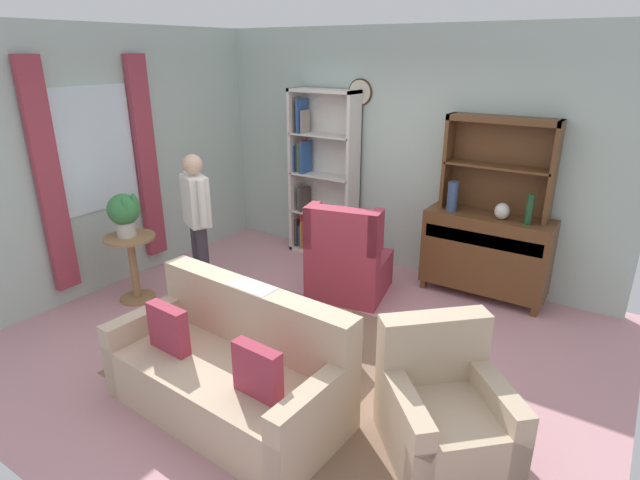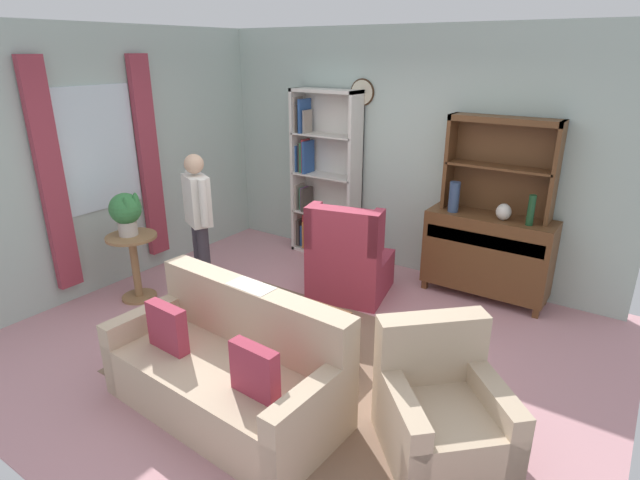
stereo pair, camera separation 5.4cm
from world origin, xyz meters
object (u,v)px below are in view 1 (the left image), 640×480
at_px(sideboard, 485,252).
at_px(wingback_chair, 348,263).
at_px(book_stack, 293,310).
at_px(bottle_wine, 529,209).
at_px(coffee_table, 299,318).
at_px(bookshelf, 319,174).
at_px(armchair_floral, 444,413).
at_px(sideboard_hutch, 501,152).
at_px(couch_floral, 231,371).
at_px(person_reading, 197,217).
at_px(plant_stand, 133,261).
at_px(vase_round, 502,211).
at_px(potted_plant_large, 125,211).
at_px(vase_tall, 453,196).

xyz_separation_m(sideboard, wingback_chair, (-1.22, -0.83, -0.13)).
bearing_deg(sideboard, book_stack, -115.46).
xyz_separation_m(bottle_wine, coffee_table, (-1.38, -1.96, -0.72)).
distance_m(bookshelf, armchair_floral, 3.77).
bearing_deg(sideboard_hutch, sideboard, -90.00).
height_order(sideboard_hutch, couch_floral, sideboard_hutch).
bearing_deg(coffee_table, wingback_chair, 100.62).
bearing_deg(bookshelf, person_reading, -100.86).
height_order(sideboard, couch_floral, sideboard).
distance_m(sideboard_hutch, plant_stand, 3.98).
distance_m(bottle_wine, person_reading, 3.34).
xyz_separation_m(vase_round, bottle_wine, (0.26, -0.02, 0.07)).
xyz_separation_m(sideboard_hutch, plant_stand, (-3.07, -2.27, -1.12)).
bearing_deg(armchair_floral, vase_round, 98.37).
height_order(wingback_chair, person_reading, person_reading).
bearing_deg(wingback_chair, book_stack, -80.49).
distance_m(sideboard, book_stack, 2.34).
bearing_deg(plant_stand, wingback_chair, 35.85).
bearing_deg(vase_round, couch_floral, -111.47).
relative_size(bookshelf, plant_stand, 2.90).
bearing_deg(wingback_chair, coffee_table, -79.38).
bearing_deg(vase_round, wingback_chair, -150.71).
bearing_deg(potted_plant_large, sideboard, 34.91).
relative_size(potted_plant_large, person_reading, 0.29).
distance_m(armchair_floral, potted_plant_large, 3.65).
distance_m(couch_floral, coffee_table, 0.86).
bearing_deg(armchair_floral, book_stack, 167.21).
relative_size(bottle_wine, couch_floral, 0.17).
xyz_separation_m(wingback_chair, book_stack, (0.22, -1.29, 0.07)).
height_order(vase_round, couch_floral, vase_round).
bearing_deg(bottle_wine, sideboard_hutch, 153.04).
distance_m(vase_tall, plant_stand, 3.45).
bearing_deg(armchair_floral, bottle_wine, 92.20).
bearing_deg(armchair_floral, sideboard_hutch, 100.64).
bearing_deg(plant_stand, sideboard, 35.14).
distance_m(bottle_wine, coffee_table, 2.50).
height_order(wingback_chair, potted_plant_large, potted_plant_large).
relative_size(vase_round, plant_stand, 0.24).
xyz_separation_m(vase_round, coffee_table, (-1.12, -1.98, -0.65)).
relative_size(couch_floral, plant_stand, 2.55).
bearing_deg(vase_tall, bottle_wine, -0.66).
distance_m(vase_tall, bottle_wine, 0.78).
bearing_deg(sideboard_hutch, person_reading, -144.58).
xyz_separation_m(vase_round, armchair_floral, (0.35, -2.38, -0.72)).
bearing_deg(book_stack, armchair_floral, -12.79).
height_order(bottle_wine, potted_plant_large, bottle_wine).
height_order(sideboard_hutch, wingback_chair, sideboard_hutch).
bearing_deg(person_reading, vase_tall, 36.95).
bearing_deg(vase_round, bottle_wine, -4.95).
distance_m(vase_round, coffee_table, 2.37).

